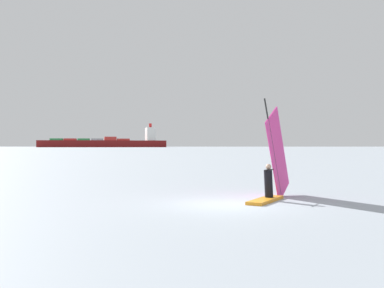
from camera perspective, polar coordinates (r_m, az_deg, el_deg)
ground_plane at (r=15.87m, az=4.79°, el=-7.95°), size 4000.00×4000.00×0.00m
windsurfer at (r=17.55m, az=10.49°, el=-3.84°), size 3.23×3.41×4.18m
cargo_ship at (r=624.26m, az=-11.13°, el=0.23°), size 176.48×33.50×34.24m
distant_headland at (r=1398.26m, az=-2.95°, el=0.43°), size 778.92×308.84×36.21m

